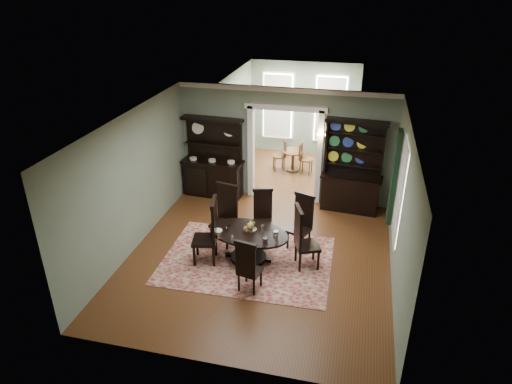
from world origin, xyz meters
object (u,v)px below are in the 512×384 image
at_px(parlor_table, 293,158).
at_px(sideboard, 213,169).
at_px(welsh_dresser, 352,178).
at_px(dining_table, 248,240).

bearing_deg(parlor_table, sideboard, -131.10).
distance_m(sideboard, parlor_table, 2.81).
bearing_deg(parlor_table, welsh_dresser, -49.28).
bearing_deg(welsh_dresser, dining_table, -119.49).
xyz_separation_m(dining_table, sideboard, (-1.69, 2.84, 0.28)).
xyz_separation_m(dining_table, welsh_dresser, (1.96, 2.83, 0.38)).
relative_size(dining_table, sideboard, 0.87).
bearing_deg(sideboard, dining_table, -55.77).
bearing_deg(parlor_table, dining_table, -91.71).
height_order(sideboard, parlor_table, sideboard).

